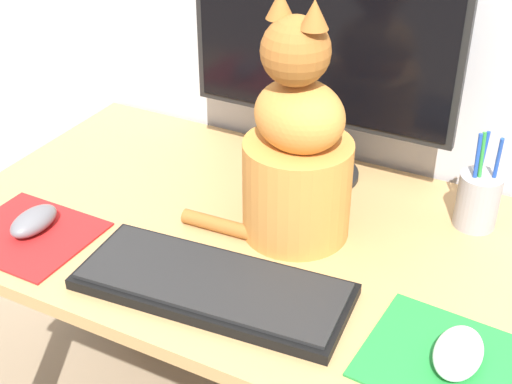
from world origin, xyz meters
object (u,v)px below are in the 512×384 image
object	(u,v)px
monitor	(320,55)
computer_mouse_left	(34,221)
keyboard	(211,285)
cat	(296,153)
computer_mouse_right	(458,353)
pen_cup	(478,199)

from	to	relation	value
monitor	computer_mouse_left	bearing A→B (deg)	-131.39
keyboard	cat	xyz separation A→B (m)	(0.05, 0.21, 0.14)
computer_mouse_left	monitor	bearing A→B (deg)	48.61
computer_mouse_right	pen_cup	size ratio (longest dim) A/B	0.61
keyboard	computer_mouse_left	bearing A→B (deg)	175.84
computer_mouse_left	pen_cup	size ratio (longest dim) A/B	0.56
keyboard	computer_mouse_left	world-z (taller)	computer_mouse_left
computer_mouse_right	computer_mouse_left	bearing A→B (deg)	-178.22
pen_cup	computer_mouse_right	bearing A→B (deg)	-80.85
computer_mouse_right	pen_cup	xyz separation A→B (m)	(-0.06, 0.35, 0.03)
computer_mouse_left	computer_mouse_right	xyz separation A→B (m)	(0.73, 0.02, -0.00)
monitor	computer_mouse_right	bearing A→B (deg)	-45.35
monitor	pen_cup	distance (m)	0.38
keyboard	computer_mouse_left	size ratio (longest dim) A/B	4.40
computer_mouse_right	cat	bearing A→B (deg)	150.68
keyboard	monitor	bearing A→B (deg)	85.36
cat	monitor	bearing A→B (deg)	120.75
cat	keyboard	bearing A→B (deg)	-84.75
computer_mouse_left	computer_mouse_right	size ratio (longest dim) A/B	0.90
computer_mouse_left	cat	size ratio (longest dim) A/B	0.24
computer_mouse_left	computer_mouse_right	world-z (taller)	computer_mouse_left
monitor	computer_mouse_left	size ratio (longest dim) A/B	5.12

